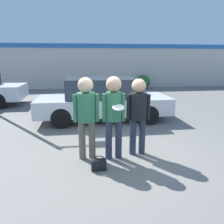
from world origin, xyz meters
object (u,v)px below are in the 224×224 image
(person_middle_with_frisbee, at_px, (114,110))
(person_right, at_px, (138,110))
(parked_car_near, at_px, (103,99))
(shrub, at_px, (143,82))
(handbag, at_px, (99,164))
(person_left, at_px, (86,111))

(person_middle_with_frisbee, bearing_deg, person_right, 14.96)
(parked_car_near, relative_size, shrub, 4.73)
(person_right, relative_size, handbag, 5.86)
(person_left, height_order, parked_car_near, person_left)
(person_left, xyz_separation_m, parked_car_near, (0.65, 3.11, -0.35))
(handbag, bearing_deg, person_left, 109.85)
(person_right, bearing_deg, person_middle_with_frisbee, -165.04)
(person_middle_with_frisbee, distance_m, parked_car_near, 3.21)
(shrub, bearing_deg, person_middle_with_frisbee, -108.96)
(handbag, bearing_deg, shrub, 70.16)
(person_middle_with_frisbee, xyz_separation_m, parked_car_near, (0.07, 3.19, -0.35))
(person_right, relative_size, shrub, 1.78)
(person_left, xyz_separation_m, handbag, (0.21, -0.58, -0.98))
(parked_car_near, bearing_deg, handbag, -96.91)
(person_right, xyz_separation_m, handbag, (-0.96, -0.66, -0.94))
(person_right, distance_m, parked_car_near, 3.09)
(person_left, height_order, shrub, person_left)
(parked_car_near, height_order, handbag, parked_car_near)
(parked_car_near, relative_size, handbag, 15.56)
(person_middle_with_frisbee, relative_size, handbag, 6.10)
(person_left, bearing_deg, person_right, 3.94)
(person_right, xyz_separation_m, shrub, (3.29, 11.10, -0.57))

